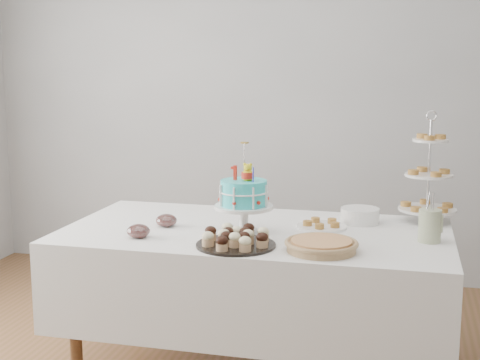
% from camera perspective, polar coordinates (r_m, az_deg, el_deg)
% --- Properties ---
extents(walls, '(5.04, 4.04, 2.70)m').
position_cam_1_polar(walls, '(2.98, 0.08, 5.25)').
color(walls, '#939698').
rests_on(walls, floor).
extents(table, '(1.92, 1.02, 0.77)m').
position_cam_1_polar(table, '(3.42, 1.31, -7.95)').
color(table, white).
rests_on(table, floor).
extents(birthday_cake, '(0.29, 0.29, 0.44)m').
position_cam_1_polar(birthday_cake, '(3.28, 0.32, -2.42)').
color(birthday_cake, white).
rests_on(birthday_cake, table).
extents(cupcake_tray, '(0.37, 0.37, 0.08)m').
position_cam_1_polar(cupcake_tray, '(3.05, -0.36, -4.93)').
color(cupcake_tray, black).
rests_on(cupcake_tray, table).
extents(pie, '(0.33, 0.33, 0.05)m').
position_cam_1_polar(pie, '(2.99, 6.95, -5.52)').
color(pie, tan).
rests_on(pie, table).
extents(tiered_stand, '(0.30, 0.30, 0.59)m').
position_cam_1_polar(tiered_stand, '(3.63, 15.81, 0.35)').
color(tiered_stand, silver).
rests_on(tiered_stand, table).
extents(plate_stack, '(0.20, 0.20, 0.08)m').
position_cam_1_polar(plate_stack, '(3.55, 10.20, -3.00)').
color(plate_stack, white).
rests_on(plate_stack, table).
extents(pastry_plate, '(0.25, 0.25, 0.04)m').
position_cam_1_polar(pastry_plate, '(3.42, 7.00, -3.80)').
color(pastry_plate, white).
rests_on(pastry_plate, table).
extents(jam_bowl_a, '(0.11, 0.11, 0.07)m').
position_cam_1_polar(jam_bowl_a, '(3.24, -8.66, -4.35)').
color(jam_bowl_a, silver).
rests_on(jam_bowl_a, table).
extents(jam_bowl_b, '(0.11, 0.11, 0.06)m').
position_cam_1_polar(jam_bowl_b, '(3.44, -6.30, -3.47)').
color(jam_bowl_b, silver).
rests_on(jam_bowl_b, table).
extents(utensil_pitcher, '(0.11, 0.10, 0.23)m').
position_cam_1_polar(utensil_pitcher, '(3.24, 15.90, -3.66)').
color(utensil_pitcher, silver).
rests_on(utensil_pitcher, table).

